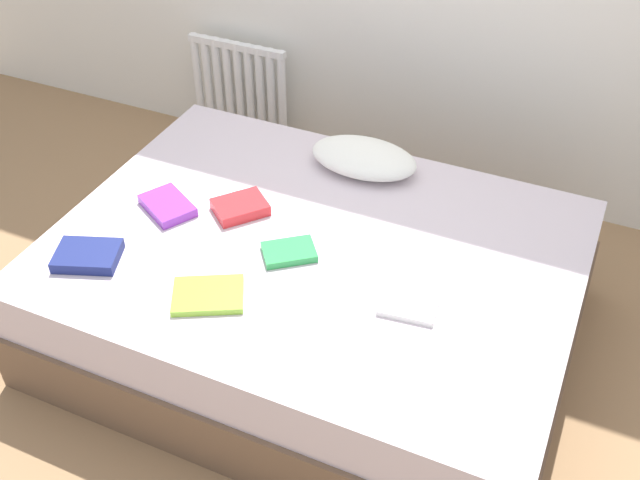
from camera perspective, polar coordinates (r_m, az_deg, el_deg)
The scene contains 10 objects.
ground_plane at distance 3.17m, azimuth -0.37°, elevation -7.23°, with size 8.00×8.00×0.00m, color #93704C.
bed at distance 3.00m, azimuth -0.39°, elevation -3.99°, with size 2.00×1.50×0.50m.
radiator at distance 4.19m, azimuth -6.20°, elevation 11.46°, with size 0.57×0.04×0.54m.
pillow at distance 3.20m, azimuth 3.37°, elevation 6.30°, with size 0.47×0.28×0.12m, color white.
textbook_purple at distance 3.05m, azimuth -11.59°, elevation 2.59°, with size 0.22×0.15×0.04m, color purple.
textbook_red at distance 2.99m, azimuth -6.13°, elevation 2.52°, with size 0.20×0.16×0.05m, color red.
textbook_lime at distance 2.63m, azimuth -8.56°, elevation -4.19°, with size 0.25×0.18×0.02m, color #8CC638.
textbook_white at distance 2.58m, azimuth 6.78°, elevation -4.99°, with size 0.20×0.14×0.02m, color white.
textbook_green at distance 2.77m, azimuth -2.39°, elevation -0.92°, with size 0.19×0.13×0.03m, color green.
textbook_navy at distance 2.87m, azimuth -17.36°, elevation -1.15°, with size 0.23×0.17×0.04m, color navy.
Camera 1 is at (0.91, -1.97, 2.31)m, focal length 41.82 mm.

